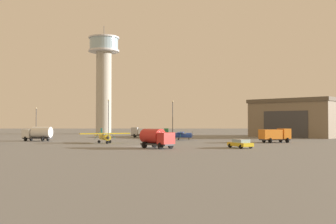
{
  "coord_description": "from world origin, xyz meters",
  "views": [
    {
      "loc": [
        3.84,
        -65.69,
        3.93
      ],
      "look_at": [
        3.59,
        22.85,
        6.28
      ],
      "focal_mm": 42.87,
      "sensor_mm": 36.0,
      "label": 1
    }
  ],
  "objects_px": {
    "truck_fuel_tanker_white": "(39,133)",
    "light_post_east": "(110,115)",
    "control_tower": "(105,74)",
    "light_post_north": "(174,116)",
    "airplane_blue": "(180,135)",
    "truck_flatbed_silver": "(140,133)",
    "car_yellow": "(242,143)",
    "airplane_yellow": "(106,136)",
    "light_post_west": "(37,119)",
    "truck_box_orange": "(276,135)",
    "truck_fuel_tanker_red": "(157,138)"
  },
  "relations": [
    {
      "from": "airplane_blue",
      "to": "light_post_north",
      "type": "xyz_separation_m",
      "value": [
        -1.25,
        18.97,
        4.62
      ]
    },
    {
      "from": "car_yellow",
      "to": "light_post_east",
      "type": "bearing_deg",
      "value": 6.43
    },
    {
      "from": "light_post_north",
      "to": "truck_flatbed_silver",
      "type": "bearing_deg",
      "value": -154.69
    },
    {
      "from": "truck_box_orange",
      "to": "truck_flatbed_silver",
      "type": "bearing_deg",
      "value": 119.07
    },
    {
      "from": "truck_box_orange",
      "to": "car_yellow",
      "type": "distance_m",
      "value": 19.26
    },
    {
      "from": "control_tower",
      "to": "truck_fuel_tanker_white",
      "type": "height_order",
      "value": "control_tower"
    },
    {
      "from": "truck_fuel_tanker_white",
      "to": "light_post_north",
      "type": "distance_m",
      "value": 37.93
    },
    {
      "from": "truck_fuel_tanker_red",
      "to": "light_post_north",
      "type": "height_order",
      "value": "light_post_north"
    },
    {
      "from": "airplane_blue",
      "to": "light_post_west",
      "type": "height_order",
      "value": "light_post_west"
    },
    {
      "from": "truck_fuel_tanker_white",
      "to": "car_yellow",
      "type": "distance_m",
      "value": 45.46
    },
    {
      "from": "truck_flatbed_silver",
      "to": "light_post_east",
      "type": "xyz_separation_m",
      "value": [
        -8.26,
        1.71,
        4.65
      ]
    },
    {
      "from": "truck_fuel_tanker_red",
      "to": "truck_box_orange",
      "type": "relative_size",
      "value": 0.88
    },
    {
      "from": "truck_fuel_tanker_white",
      "to": "truck_fuel_tanker_red",
      "type": "xyz_separation_m",
      "value": [
        25.85,
        -24.0,
        -0.02
      ]
    },
    {
      "from": "airplane_blue",
      "to": "truck_flatbed_silver",
      "type": "bearing_deg",
      "value": 128.59
    },
    {
      "from": "truck_fuel_tanker_red",
      "to": "light_post_west",
      "type": "bearing_deg",
      "value": 168.17
    },
    {
      "from": "control_tower",
      "to": "truck_box_orange",
      "type": "distance_m",
      "value": 77.6
    },
    {
      "from": "airplane_blue",
      "to": "truck_fuel_tanker_white",
      "type": "distance_m",
      "value": 30.63
    },
    {
      "from": "light_post_east",
      "to": "light_post_north",
      "type": "bearing_deg",
      "value": 8.32
    },
    {
      "from": "truck_fuel_tanker_white",
      "to": "light_post_east",
      "type": "bearing_deg",
      "value": -107.98
    },
    {
      "from": "light_post_west",
      "to": "truck_flatbed_silver",
      "type": "bearing_deg",
      "value": -23.04
    },
    {
      "from": "truck_box_orange",
      "to": "airplane_blue",
      "type": "bearing_deg",
      "value": 128.82
    },
    {
      "from": "control_tower",
      "to": "truck_fuel_tanker_white",
      "type": "bearing_deg",
      "value": -95.45
    },
    {
      "from": "airplane_blue",
      "to": "car_yellow",
      "type": "height_order",
      "value": "airplane_blue"
    },
    {
      "from": "airplane_yellow",
      "to": "light_post_west",
      "type": "bearing_deg",
      "value": -168.0
    },
    {
      "from": "car_yellow",
      "to": "control_tower",
      "type": "bearing_deg",
      "value": -1.09
    },
    {
      "from": "truck_fuel_tanker_white",
      "to": "truck_box_orange",
      "type": "xyz_separation_m",
      "value": [
        48.55,
        -7.03,
        -0.12
      ]
    },
    {
      "from": "truck_box_orange",
      "to": "truck_fuel_tanker_white",
      "type": "bearing_deg",
      "value": 154.23
    },
    {
      "from": "truck_fuel_tanker_white",
      "to": "truck_fuel_tanker_red",
      "type": "relative_size",
      "value": 1.15
    },
    {
      "from": "truck_fuel_tanker_red",
      "to": "control_tower",
      "type": "bearing_deg",
      "value": 149.92
    },
    {
      "from": "control_tower",
      "to": "truck_flatbed_silver",
      "type": "bearing_deg",
      "value": -66.65
    },
    {
      "from": "truck_flatbed_silver",
      "to": "airplane_blue",
      "type": "bearing_deg",
      "value": 129.7
    },
    {
      "from": "light_post_north",
      "to": "light_post_west",
      "type": "bearing_deg",
      "value": 167.21
    },
    {
      "from": "truck_flatbed_silver",
      "to": "truck_fuel_tanker_red",
      "type": "height_order",
      "value": "truck_fuel_tanker_red"
    },
    {
      "from": "airplane_blue",
      "to": "light_post_east",
      "type": "xyz_separation_m",
      "value": [
        -18.43,
        16.46,
        4.72
      ]
    },
    {
      "from": "truck_fuel_tanker_red",
      "to": "car_yellow",
      "type": "distance_m",
      "value": 13.0
    },
    {
      "from": "truck_fuel_tanker_red",
      "to": "light_post_east",
      "type": "distance_m",
      "value": 47.98
    },
    {
      "from": "control_tower",
      "to": "light_post_north",
      "type": "relative_size",
      "value": 3.8
    },
    {
      "from": "truck_fuel_tanker_red",
      "to": "truck_box_orange",
      "type": "distance_m",
      "value": 28.34
    },
    {
      "from": "light_post_west",
      "to": "car_yellow",
      "type": "bearing_deg",
      "value": -48.58
    },
    {
      "from": "control_tower",
      "to": "light_post_west",
      "type": "relative_size",
      "value": 4.49
    },
    {
      "from": "airplane_blue",
      "to": "light_post_west",
      "type": "relative_size",
      "value": 1.06
    },
    {
      "from": "truck_box_orange",
      "to": "car_yellow",
      "type": "relative_size",
      "value": 1.31
    },
    {
      "from": "airplane_blue",
      "to": "truck_fuel_tanker_red",
      "type": "height_order",
      "value": "truck_fuel_tanker_red"
    },
    {
      "from": "truck_fuel_tanker_white",
      "to": "truck_flatbed_silver",
      "type": "relative_size",
      "value": 1.08
    },
    {
      "from": "light_post_east",
      "to": "light_post_north",
      "type": "xyz_separation_m",
      "value": [
        17.18,
        2.51,
        -0.1
      ]
    },
    {
      "from": "light_post_north",
      "to": "truck_fuel_tanker_red",
      "type": "bearing_deg",
      "value": -93.66
    },
    {
      "from": "airplane_blue",
      "to": "light_post_north",
      "type": "relative_size",
      "value": 0.89
    },
    {
      "from": "truck_fuel_tanker_white",
      "to": "light_post_north",
      "type": "relative_size",
      "value": 0.64
    },
    {
      "from": "truck_flatbed_silver",
      "to": "car_yellow",
      "type": "xyz_separation_m",
      "value": [
        18.8,
        -43.59,
        -0.55
      ]
    },
    {
      "from": "car_yellow",
      "to": "light_post_north",
      "type": "bearing_deg",
      "value": -12.74
    }
  ]
}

